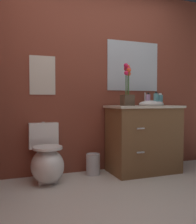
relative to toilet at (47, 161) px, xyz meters
name	(u,v)px	position (x,y,z in m)	size (l,w,h in m)	color
ground_plane	(153,215)	(0.68, -1.19, -0.24)	(9.33, 9.33, 0.00)	beige
wall_back	(106,80)	(0.88, 0.30, 1.01)	(4.35, 0.05, 2.50)	brown
toilet	(47,161)	(0.00, 0.00, 0.00)	(0.38, 0.59, 0.69)	white
vanity_cabinet	(143,138)	(1.29, -0.03, 0.21)	(0.94, 0.56, 1.07)	brown
flower_vase	(127,91)	(1.01, -0.08, 0.84)	(0.14, 0.14, 0.54)	#4C3D2D
soap_bottle	(160,100)	(1.55, -0.02, 0.72)	(0.07, 0.07, 0.17)	teal
lotion_bottle	(148,100)	(1.40, 0.05, 0.73)	(0.06, 0.06, 0.18)	#B28CBF
hand_wash_bottle	(156,99)	(1.44, -0.08, 0.73)	(0.07, 0.07, 0.19)	teal
trash_bin	(93,164)	(0.61, 0.09, -0.11)	(0.18, 0.18, 0.27)	#B7B7BC
wall_poster	(42,75)	(0.00, 0.27, 1.03)	(0.32, 0.01, 0.49)	beige
wall_mirror	(133,66)	(1.28, 0.27, 1.21)	(0.80, 0.01, 0.70)	#B2BCC6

